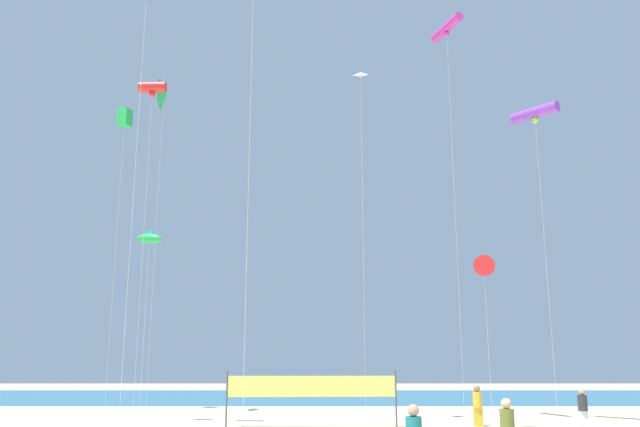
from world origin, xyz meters
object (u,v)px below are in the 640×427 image
(kite_green_box, at_px, (124,118))
(kite_red_tube, at_px, (152,89))
(beachgoer_charcoal_shirt, at_px, (582,408))
(kite_magenta_tube, at_px, (446,29))
(kite_green_inflatable, at_px, (149,239))
(beachgoer_mustard_shirt, at_px, (477,404))
(kite_red_delta, at_px, (483,266))
(volleyball_net, at_px, (311,389))
(kite_green_delta, at_px, (163,94))
(kite_white_diamond, at_px, (360,80))
(kite_pink_diamond, at_px, (145,5))
(kite_violet_tube, at_px, (534,114))

(kite_green_box, xyz_separation_m, kite_red_tube, (3.81, -8.09, -1.60))
(beachgoer_charcoal_shirt, xyz_separation_m, kite_magenta_tube, (-4.45, 2.52, 18.82))
(kite_green_inflatable, bearing_deg, kite_magenta_tube, -0.49)
(beachgoer_mustard_shirt, height_order, beachgoer_charcoal_shirt, beachgoer_mustard_shirt)
(kite_red_delta, relative_size, kite_red_tube, 0.47)
(volleyball_net, height_order, kite_green_delta, kite_green_delta)
(kite_red_delta, height_order, kite_red_tube, kite_red_tube)
(kite_red_tube, bearing_deg, kite_white_diamond, 11.00)
(kite_green_inflatable, bearing_deg, kite_pink_diamond, -78.04)
(beachgoer_mustard_shirt, bearing_deg, volleyball_net, 6.69)
(volleyball_net, xyz_separation_m, kite_green_inflatable, (-7.94, 1.47, 6.99))
(kite_green_delta, xyz_separation_m, kite_violet_tube, (19.65, -4.43, -2.90))
(beachgoer_mustard_shirt, xyz_separation_m, kite_violet_tube, (3.67, 0.42, 13.86))
(kite_green_box, distance_m, kite_magenta_tube, 19.44)
(kite_violet_tube, relative_size, kite_green_inflatable, 1.68)
(kite_pink_diamond, bearing_deg, kite_magenta_tube, 39.85)
(kite_green_box, bearing_deg, beachgoer_charcoal_shirt, -20.02)
(kite_pink_diamond, xyz_separation_m, kite_green_inflatable, (-2.26, 10.69, -6.27))
(kite_red_tube, xyz_separation_m, kite_green_inflatable, (-0.37, 2.43, -6.77))
(kite_green_delta, bearing_deg, kite_violet_tube, -12.71)
(kite_green_inflatable, xyz_separation_m, kite_magenta_tube, (14.92, -0.13, 11.11))
(kite_green_inflatable, height_order, kite_magenta_tube, kite_magenta_tube)
(beachgoer_charcoal_shirt, distance_m, kite_pink_diamond, 23.51)
(kite_green_inflatable, bearing_deg, beachgoer_charcoal_shirt, -7.78)
(kite_violet_tube, relative_size, kite_pink_diamond, 0.96)
(kite_white_diamond, distance_m, kite_red_tube, 10.26)
(beachgoer_mustard_shirt, relative_size, kite_red_delta, 0.24)
(kite_magenta_tube, bearing_deg, beachgoer_mustard_shirt, -69.08)
(volleyball_net, distance_m, kite_green_inflatable, 10.68)
(kite_green_delta, bearing_deg, kite_red_delta, -21.42)
(kite_white_diamond, height_order, kite_pink_diamond, kite_white_diamond)
(beachgoer_mustard_shirt, distance_m, kite_green_delta, 23.66)
(kite_green_delta, relative_size, kite_green_inflatable, 2.07)
(beachgoer_mustard_shirt, relative_size, kite_magenta_tube, 0.09)
(volleyball_net, height_order, kite_red_delta, kite_red_delta)
(kite_white_diamond, bearing_deg, kite_green_box, 155.99)
(beachgoer_mustard_shirt, xyz_separation_m, volleyball_net, (-7.36, -0.34, 0.68))
(kite_green_box, bearing_deg, beachgoer_mustard_shirt, -19.93)
(kite_white_diamond, xyz_separation_m, kite_red_delta, (5.17, -2.15, -9.80))
(kite_green_delta, distance_m, kite_red_tube, 6.66)
(beachgoer_charcoal_shirt, xyz_separation_m, kite_green_box, (-22.80, 8.31, 16.08))
(kite_red_tube, bearing_deg, kite_green_inflatable, 98.79)
(kite_green_delta, xyz_separation_m, kite_green_inflatable, (0.68, -3.72, -9.09))
(kite_violet_tube, distance_m, kite_green_inflatable, 19.97)
(kite_green_inflatable, bearing_deg, kite_green_box, 121.24)
(beachgoer_charcoal_shirt, height_order, kite_red_tube, kite_red_tube)
(kite_violet_tube, relative_size, kite_magenta_tube, 0.76)
(kite_red_delta, relative_size, kite_magenta_tube, 0.37)
(beachgoer_charcoal_shirt, xyz_separation_m, kite_red_tube, (-19.00, 0.22, 14.48))
(kite_red_delta, height_order, kite_green_inflatable, kite_green_inflatable)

